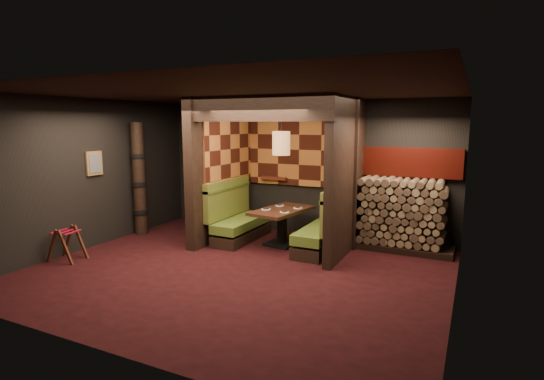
{
  "coord_description": "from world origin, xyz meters",
  "views": [
    {
      "loc": [
        3.39,
        -5.72,
        2.39
      ],
      "look_at": [
        0.0,
        1.3,
        1.15
      ],
      "focal_mm": 28.0,
      "sensor_mm": 36.0,
      "label": 1
    }
  ],
  "objects_px": {
    "booth_bench_left": "(237,220)",
    "totem_column": "(139,180)",
    "luggage_rack": "(67,243)",
    "firewood_stack": "(406,215)",
    "pendant_lamp": "(281,143)",
    "dining_table": "(282,221)",
    "booth_bench_right": "(325,230)"
  },
  "relations": [
    {
      "from": "luggage_rack",
      "to": "firewood_stack",
      "type": "height_order",
      "value": "firewood_stack"
    },
    {
      "from": "pendant_lamp",
      "to": "luggage_rack",
      "type": "height_order",
      "value": "pendant_lamp"
    },
    {
      "from": "booth_bench_left",
      "to": "totem_column",
      "type": "bearing_deg",
      "value": -165.25
    },
    {
      "from": "booth_bench_left",
      "to": "totem_column",
      "type": "relative_size",
      "value": 0.67
    },
    {
      "from": "luggage_rack",
      "to": "booth_bench_left",
      "type": "bearing_deg",
      "value": 50.95
    },
    {
      "from": "pendant_lamp",
      "to": "luggage_rack",
      "type": "relative_size",
      "value": 1.68
    },
    {
      "from": "dining_table",
      "to": "luggage_rack",
      "type": "xyz_separation_m",
      "value": [
        -3.01,
        -2.49,
        -0.18
      ]
    },
    {
      "from": "pendant_lamp",
      "to": "firewood_stack",
      "type": "height_order",
      "value": "pendant_lamp"
    },
    {
      "from": "dining_table",
      "to": "firewood_stack",
      "type": "relative_size",
      "value": 0.85
    },
    {
      "from": "booth_bench_left",
      "to": "firewood_stack",
      "type": "height_order",
      "value": "firewood_stack"
    },
    {
      "from": "booth_bench_right",
      "to": "luggage_rack",
      "type": "xyz_separation_m",
      "value": [
        -3.9,
        -2.48,
        -0.09
      ]
    },
    {
      "from": "luggage_rack",
      "to": "totem_column",
      "type": "distance_m",
      "value": 2.12
    },
    {
      "from": "booth_bench_right",
      "to": "totem_column",
      "type": "height_order",
      "value": "totem_column"
    },
    {
      "from": "dining_table",
      "to": "pendant_lamp",
      "type": "relative_size",
      "value": 1.38
    },
    {
      "from": "pendant_lamp",
      "to": "totem_column",
      "type": "bearing_deg",
      "value": -170.51
    },
    {
      "from": "booth_bench_right",
      "to": "totem_column",
      "type": "xyz_separation_m",
      "value": [
        -3.98,
        -0.55,
        0.79
      ]
    },
    {
      "from": "booth_bench_right",
      "to": "luggage_rack",
      "type": "distance_m",
      "value": 4.62
    },
    {
      "from": "firewood_stack",
      "to": "booth_bench_left",
      "type": "bearing_deg",
      "value": -167.83
    },
    {
      "from": "booth_bench_left",
      "to": "firewood_stack",
      "type": "relative_size",
      "value": 0.92
    },
    {
      "from": "luggage_rack",
      "to": "firewood_stack",
      "type": "distance_m",
      "value": 6.15
    },
    {
      "from": "booth_bench_left",
      "to": "dining_table",
      "type": "xyz_separation_m",
      "value": [
        1.0,
        0.02,
        0.09
      ]
    },
    {
      "from": "booth_bench_right",
      "to": "dining_table",
      "type": "height_order",
      "value": "booth_bench_right"
    },
    {
      "from": "totem_column",
      "to": "dining_table",
      "type": "bearing_deg",
      "value": 10.38
    },
    {
      "from": "dining_table",
      "to": "luggage_rack",
      "type": "distance_m",
      "value": 3.91
    },
    {
      "from": "pendant_lamp",
      "to": "firewood_stack",
      "type": "relative_size",
      "value": 0.62
    },
    {
      "from": "totem_column",
      "to": "booth_bench_left",
      "type": "bearing_deg",
      "value": 14.75
    },
    {
      "from": "dining_table",
      "to": "firewood_stack",
      "type": "xyz_separation_m",
      "value": [
        2.24,
        0.68,
        0.19
      ]
    },
    {
      "from": "pendant_lamp",
      "to": "booth_bench_left",
      "type": "bearing_deg",
      "value": 178.09
    },
    {
      "from": "booth_bench_left",
      "to": "pendant_lamp",
      "type": "relative_size",
      "value": 1.5
    },
    {
      "from": "dining_table",
      "to": "luggage_rack",
      "type": "height_order",
      "value": "dining_table"
    },
    {
      "from": "booth_bench_right",
      "to": "dining_table",
      "type": "bearing_deg",
      "value": 178.94
    },
    {
      "from": "pendant_lamp",
      "to": "totem_column",
      "type": "distance_m",
      "value": 3.24
    }
  ]
}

